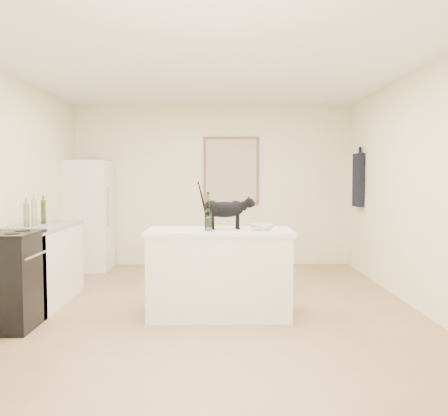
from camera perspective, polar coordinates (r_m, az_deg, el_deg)
floor at (r=5.31m, az=-1.67°, el=-12.05°), size 5.50×5.50×0.00m
ceiling at (r=5.24m, az=-1.73°, el=16.47°), size 5.50×5.50×0.00m
wall_back at (r=7.86m, az=-1.32°, el=2.64°), size 4.50×0.00×4.50m
wall_front at (r=2.37m, az=-2.95°, el=0.38°), size 4.50×0.00×4.50m
wall_right at (r=5.55m, az=22.24°, el=1.97°), size 0.00×5.50×5.50m
island_base at (r=5.01m, az=-0.57°, el=-7.93°), size 1.44×0.67×0.86m
island_top at (r=4.94m, az=-0.57°, el=-2.82°), size 1.50×0.70×0.04m
left_cabinets at (r=5.87m, az=-21.15°, el=-6.47°), size 0.60×1.40×0.86m
left_countertop at (r=5.81m, az=-21.25°, el=-2.10°), size 0.62×1.44×0.04m
stove at (r=5.05m, az=-24.77°, el=-7.95°), size 0.60×0.60×0.90m
fridge at (r=7.76m, az=-15.92°, el=-0.84°), size 0.68×0.68×1.70m
artwork_frame at (r=7.83m, az=0.87°, el=4.47°), size 0.90×0.03×1.10m
artwork_canvas at (r=7.82m, az=0.87°, el=4.47°), size 0.82×0.00×1.02m
hanging_garment at (r=7.46m, az=15.70°, el=3.22°), size 0.08×0.34×0.80m
black_cat at (r=4.96m, az=0.03°, el=-0.43°), size 0.54×0.23×0.37m
wine_bottle at (r=4.81m, az=-1.90°, el=-0.72°), size 0.09×0.09×0.34m
glass_bowl at (r=4.87m, az=4.54°, el=-2.30°), size 0.30×0.30×0.07m
fridge_paper at (r=7.66m, az=-13.46°, el=2.24°), size 0.01×0.14×0.17m
counter_bottle_cluster at (r=5.83m, az=-21.41°, el=-0.54°), size 0.12×0.52×0.29m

